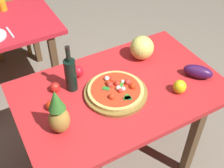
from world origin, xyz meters
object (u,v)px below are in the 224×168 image
object	(u,v)px
knife_utensil	(10,32)
pizza	(116,89)
pizza_board	(116,93)
pineapple_left	(58,114)
tomato_at_corner	(78,71)
bell_pepper	(180,87)
drinking_glass_juice	(2,6)
dining_chair	(5,17)
wine_bottle	(71,74)
melon	(142,48)
background_table	(4,35)
tomato_beside_pepper	(51,105)
tomato_near_board	(55,87)
display_table	(120,98)
eggplant	(198,72)

from	to	relation	value
knife_utensil	pizza	bearing A→B (deg)	-72.67
pizza_board	pineapple_left	size ratio (longest dim) A/B	1.32
pizza	tomato_at_corner	bearing A→B (deg)	116.56
bell_pepper	drinking_glass_juice	distance (m)	1.82
dining_chair	wine_bottle	xyz separation A→B (m)	(0.11, -1.67, 0.40)
bell_pepper	knife_utensil	world-z (taller)	bell_pepper
bell_pepper	melon	bearing A→B (deg)	91.85
pizza_board	tomato_at_corner	world-z (taller)	tomato_at_corner
background_table	pizza_board	bearing A→B (deg)	-70.12
pineapple_left	tomato_beside_pepper	world-z (taller)	pineapple_left
tomato_near_board	drinking_glass_juice	xyz separation A→B (m)	(-0.04, 1.26, 0.01)
pineapple_left	bell_pepper	bearing A→B (deg)	-5.56
pizza_board	pineapple_left	bearing A→B (deg)	-166.38
melon	tomato_at_corner	bearing A→B (deg)	176.02
background_table	pineapple_left	size ratio (longest dim) A/B	3.07
display_table	drinking_glass_juice	distance (m)	1.52
pizza	display_table	bearing A→B (deg)	29.27
melon	tomato_at_corner	xyz separation A→B (m)	(-0.50, 0.03, -0.05)
pizza	drinking_glass_juice	world-z (taller)	drinking_glass_juice
pineapple_left	tomato_at_corner	distance (m)	0.49
melon	bell_pepper	distance (m)	0.43
bell_pepper	tomato_beside_pepper	xyz separation A→B (m)	(-0.78, 0.26, -0.01)
wine_bottle	tomato_beside_pepper	xyz separation A→B (m)	(-0.18, -0.11, -0.09)
display_table	drinking_glass_juice	size ratio (longest dim) A/B	15.21
drinking_glass_juice	tomato_beside_pepper	bearing A→B (deg)	-91.60
dining_chair	tomato_beside_pepper	bearing A→B (deg)	93.42
tomato_beside_pepper	tomato_at_corner	bearing A→B (deg)	36.97
dining_chair	melon	distance (m)	1.79
wine_bottle	background_table	bearing A→B (deg)	102.13
tomato_beside_pepper	display_table	bearing A→B (deg)	-6.37
pizza_board	dining_chair	bearing A→B (deg)	100.20
bell_pepper	drinking_glass_juice	world-z (taller)	same
bell_pepper	knife_utensil	distance (m)	1.47
display_table	melon	distance (m)	0.42
wine_bottle	knife_utensil	bearing A→B (deg)	102.33
display_table	dining_chair	size ratio (longest dim) A/B	1.61
tomato_beside_pepper	tomato_near_board	bearing A→B (deg)	60.46
pizza	knife_utensil	world-z (taller)	pizza
tomato_at_corner	pizza_board	bearing A→B (deg)	-64.07
pizza	wine_bottle	bearing A→B (deg)	140.58
background_table	tomato_beside_pepper	world-z (taller)	tomato_beside_pepper
eggplant	tomato_at_corner	xyz separation A→B (m)	(-0.72, 0.41, -0.01)
bell_pepper	eggplant	distance (m)	0.21
dining_chair	bell_pepper	distance (m)	2.18
pineapple_left	dining_chair	bearing A→B (deg)	87.59
pineapple_left	tomato_near_board	xyz separation A→B (m)	(0.09, 0.32, -0.11)
dining_chair	wine_bottle	size ratio (longest dim) A/B	2.53
eggplant	pizza_board	bearing A→B (deg)	168.13
display_table	background_table	bearing A→B (deg)	112.41
wine_bottle	tomato_near_board	xyz separation A→B (m)	(-0.11, 0.03, -0.09)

